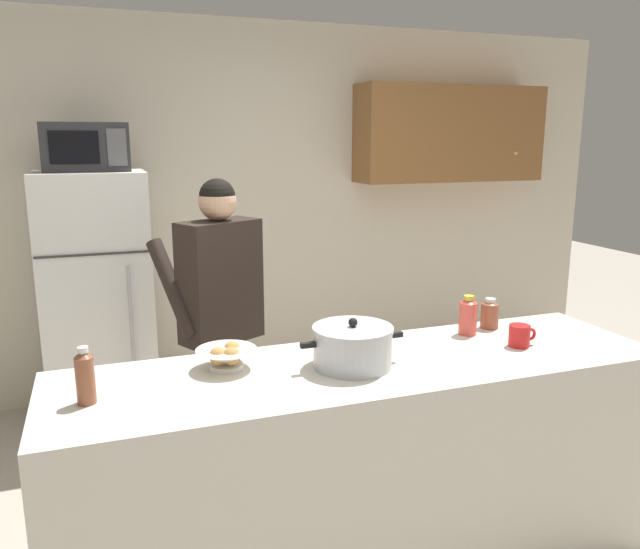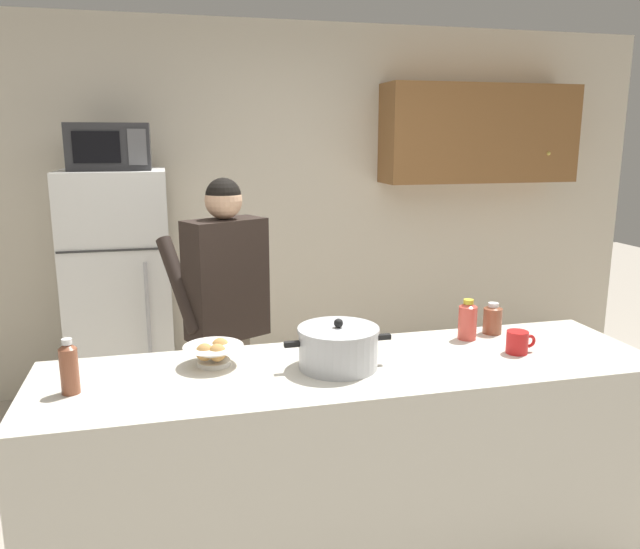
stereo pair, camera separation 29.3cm
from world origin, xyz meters
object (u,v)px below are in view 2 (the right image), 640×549
person_near_pot (226,296)px  refrigerator (121,296)px  bread_bowl (214,353)px  bottle_mid_counter (493,318)px  microwave (110,147)px  bottle_near_edge (69,367)px  bottle_far_corner (468,320)px  coffee_mug (518,342)px  cooking_pot (338,347)px

person_near_pot → refrigerator: bearing=122.3°
bread_bowl → bottle_mid_counter: size_ratio=1.65×
refrigerator → microwave: 0.94m
bottle_near_edge → refrigerator: bearing=88.6°
bottle_far_corner → bottle_mid_counter: bearing=17.7°
refrigerator → bottle_far_corner: refrigerator is taller
microwave → bottle_near_edge: 1.99m
refrigerator → bottle_near_edge: bearing=-91.4°
microwave → bottle_near_edge: bearing=-91.4°
coffee_mug → cooking_pot: bearing=178.3°
refrigerator → person_near_pot: 1.12m
person_near_pot → bottle_far_corner: (1.00, -0.72, 0.01)m
bottle_near_edge → bottle_mid_counter: 1.81m
person_near_pot → bread_bowl: 0.80m
microwave → coffee_mug: 2.65m
refrigerator → coffee_mug: size_ratio=12.28×
microwave → cooking_pot: bearing=-62.9°
refrigerator → coffee_mug: refrigerator is taller
microwave → bottle_near_edge: size_ratio=2.39×
coffee_mug → bottle_far_corner: 0.26m
microwave → bread_bowl: 1.93m
bottle_far_corner → bread_bowl: bearing=-176.9°
cooking_pot → bottle_far_corner: bearing=16.9°
microwave → refrigerator: bearing=90.1°
microwave → bottle_far_corner: (1.59, -1.64, -0.74)m
bottle_near_edge → bottle_mid_counter: (1.79, 0.27, -0.03)m
person_near_pot → bottle_near_edge: person_near_pot is taller
person_near_pot → bread_bowl: size_ratio=6.74×
coffee_mug → bottle_mid_counter: bottle_mid_counter is taller
cooking_pot → bottle_near_edge: bottle_near_edge is taller
bottle_mid_counter → person_near_pot: bearing=149.6°
coffee_mug → bottle_near_edge: bearing=179.8°
cooking_pot → coffee_mug: (0.77, -0.02, -0.03)m
refrigerator → bottle_near_edge: refrigerator is taller
person_near_pot → bottle_far_corner: size_ratio=8.80×
refrigerator → bottle_near_edge: 1.89m
bottle_far_corner → microwave: bearing=134.2°
bottle_near_edge → person_near_pot: bearing=55.9°
refrigerator → bread_bowl: (0.47, -1.72, 0.17)m
coffee_mug → bottle_mid_counter: 0.27m
bottle_near_edge → bottle_mid_counter: bearing=8.4°
person_near_pot → bottle_mid_counter: bearing=-30.4°
bread_bowl → bottle_far_corner: bearing=3.1°
bottle_mid_counter → bottle_far_corner: 0.16m
microwave → cooking_pot: size_ratio=1.12×
microwave → coffee_mug: size_ratio=3.66×
bottle_far_corner → person_near_pot: bearing=144.1°
refrigerator → bottle_far_corner: bearing=-46.2°
bread_bowl → bottle_mid_counter: (1.28, 0.11, 0.02)m
cooking_pot → bottle_near_edge: size_ratio=2.14×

